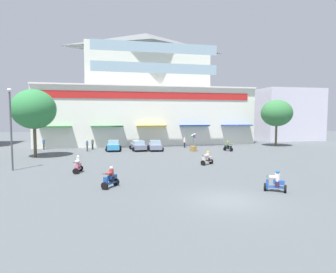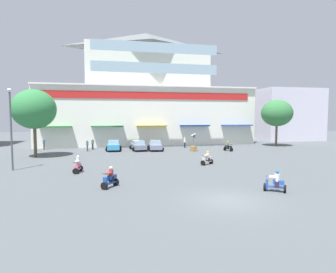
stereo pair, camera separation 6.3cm
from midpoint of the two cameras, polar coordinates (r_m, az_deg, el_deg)
The scene contains 19 objects.
ground_plane at distance 29.43m, azimuth 1.70°, elevation -5.58°, with size 128.00×128.00×0.00m, color #4E5458.
colonial_building at distance 51.82m, azimuth -4.34°, elevation 8.05°, with size 36.86×16.72×20.02m.
flank_building_right at distance 63.01m, azimuth 23.17°, elevation 4.13°, with size 12.41×8.40×10.44m.
plaza_tree_0 at distance 37.18m, azimuth -25.71°, elevation 5.04°, with size 5.11×5.27×8.18m.
plaza_tree_1 at distance 48.98m, azimuth 21.45°, elevation 4.46°, with size 5.14×4.61×7.59m.
parked_car_0 at distance 40.95m, azimuth -11.03°, elevation -1.79°, with size 2.36×4.11×1.48m.
parked_car_1 at distance 40.77m, azimuth -6.04°, elevation -1.81°, with size 2.52×4.44×1.41m.
parked_car_2 at distance 40.59m, azimuth -2.58°, elevation -1.81°, with size 2.57×4.33×1.42m.
scooter_rider_0 at distance 26.06m, azimuth -17.90°, elevation -5.69°, with size 0.78×1.55×1.53m.
scooter_rider_2 at distance 20.02m, azimuth 21.22°, elevation -8.85°, with size 1.43×1.25×1.47m.
scooter_rider_3 at distance 20.19m, azimuth -11.66°, elevation -8.45°, with size 1.29×1.46×1.51m.
scooter_rider_4 at distance 29.00m, azimuth 8.10°, elevation -4.59°, with size 1.53×1.23×1.43m.
scooter_rider_5 at distance 40.61m, azimuth 12.25°, elevation -2.10°, with size 1.03×1.48×1.42m.
pedestrian_0 at distance 40.97m, azimuth -16.17°, elevation -1.62°, with size 0.41×0.41×1.63m.
pedestrian_1 at distance 45.05m, azimuth -24.04°, elevation -1.29°, with size 0.45×0.45×1.65m.
pedestrian_2 at distance 43.83m, azimuth 3.48°, elevation -1.06°, with size 0.50×0.50×1.67m.
pedestrian_3 at distance 42.73m, azimuth -15.13°, elevation -1.37°, with size 0.50×0.50×1.63m.
streetlamp_near at distance 29.14m, azimuth -29.45°, elevation 2.34°, with size 0.40×0.40×7.51m.
balloon_vendor_cart at distance 39.40m, azimuth 5.29°, elevation -1.51°, with size 0.83×1.03×2.55m.
Camera 2 is at (-6.79, -15.18, 5.07)m, focal length 29.76 mm.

